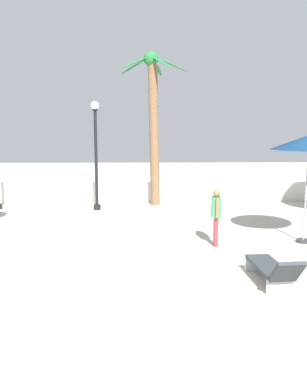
% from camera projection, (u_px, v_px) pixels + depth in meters
% --- Properties ---
extents(ground_plane, '(56.00, 56.00, 0.00)m').
position_uv_depth(ground_plane, '(157.00, 279.00, 8.95)').
color(ground_plane, beige).
extents(boundary_wall, '(25.20, 0.30, 0.84)m').
position_uv_depth(boundary_wall, '(150.00, 192.00, 17.91)').
color(boundary_wall, silver).
rests_on(boundary_wall, ground_plane).
extents(palm_tree_0, '(2.80, 2.82, 6.23)m').
position_uv_depth(palm_tree_0, '(153.00, 114.00, 16.67)').
color(palm_tree_0, brown).
rests_on(palm_tree_0, ground_plane).
extents(lamp_post_0, '(0.33, 0.33, 4.21)m').
position_uv_depth(lamp_post_0, '(96.00, 149.00, 15.89)').
color(lamp_post_0, black).
rests_on(lamp_post_0, ground_plane).
extents(lounge_chair_0, '(0.69, 1.93, 0.83)m').
position_uv_depth(lounge_chair_0, '(273.00, 269.00, 8.48)').
color(lounge_chair_0, '#B7B7BC').
rests_on(lounge_chair_0, ground_plane).
extents(guest_2, '(0.27, 0.56, 1.59)m').
position_uv_depth(guest_2, '(216.00, 212.00, 11.26)').
color(guest_2, '#D8333F').
rests_on(guest_2, ground_plane).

